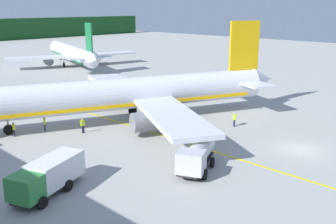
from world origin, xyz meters
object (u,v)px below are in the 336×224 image
at_px(service_truck_fuel, 48,175).
at_px(crew_loader_left, 83,124).
at_px(crew_marshaller, 14,128).
at_px(service_truck_baggage, 197,155).
at_px(crew_loader_right, 44,123).
at_px(crew_supervisor, 234,118).
at_px(airliner_mid_apron, 72,53).
at_px(airliner_foreground, 131,94).

relative_size(service_truck_fuel, crew_loader_left, 4.03).
height_order(service_truck_fuel, crew_marshaller, service_truck_fuel).
xyz_separation_m(service_truck_baggage, crew_loader_right, (-3.45, 19.62, -0.44)).
distance_m(service_truck_fuel, crew_marshaller, 15.70).
relative_size(crew_loader_left, crew_loader_right, 1.06).
height_order(crew_loader_left, crew_supervisor, crew_loader_left).
height_order(airliner_mid_apron, service_truck_baggage, airliner_mid_apron).
height_order(crew_marshaller, crew_supervisor, crew_supervisor).
bearing_deg(crew_loader_right, airliner_foreground, -21.86).
distance_m(airliner_foreground, crew_loader_left, 7.48).
distance_m(airliner_mid_apron, service_truck_baggage, 67.46).
height_order(airliner_foreground, airliner_mid_apron, airliner_foreground).
xyz_separation_m(airliner_mid_apron, crew_marshaller, (-34.20, -41.36, -2.04)).
height_order(airliner_foreground, crew_supervisor, airliner_foreground).
xyz_separation_m(airliner_foreground, crew_loader_left, (-7.09, 0.12, -2.38)).
distance_m(service_truck_fuel, crew_supervisor, 24.18).
xyz_separation_m(service_truck_fuel, crew_marshaller, (4.44, 15.05, -0.52)).
distance_m(airliner_foreground, crew_supervisor, 12.76).
bearing_deg(service_truck_baggage, crew_loader_right, 99.97).
distance_m(airliner_foreground, crew_marshaller, 13.96).
height_order(service_truck_fuel, crew_supervisor, service_truck_fuel).
relative_size(crew_loader_left, crew_supervisor, 1.02).
distance_m(service_truck_baggage, crew_supervisor, 13.98).
relative_size(airliner_foreground, service_truck_fuel, 5.72).
xyz_separation_m(service_truck_fuel, crew_loader_right, (7.75, 14.43, -0.51)).
height_order(airliner_mid_apron, service_truck_fuel, airliner_mid_apron).
bearing_deg(service_truck_baggage, crew_supervisor, 21.76).
distance_m(service_truck_baggage, crew_loader_left, 15.89).
bearing_deg(airliner_mid_apron, crew_marshaller, -129.59).
bearing_deg(crew_supervisor, airliner_mid_apron, 75.62).
bearing_deg(airliner_foreground, service_truck_baggage, -111.59).
height_order(service_truck_baggage, crew_marshaller, service_truck_baggage).
bearing_deg(airliner_foreground, crew_marshaller, 160.86).
distance_m(airliner_mid_apron, crew_marshaller, 53.71).
xyz_separation_m(service_truck_fuel, crew_supervisor, (24.17, -0.01, -0.47)).
bearing_deg(crew_loader_right, crew_supervisor, -41.31).
xyz_separation_m(airliner_foreground, crew_marshaller, (-12.99, 4.51, -2.44)).
bearing_deg(crew_loader_left, service_truck_fuel, -134.08).
distance_m(crew_marshaller, crew_loader_left, 7.35).
relative_size(crew_marshaller, crew_loader_right, 0.99).
bearing_deg(crew_loader_left, crew_supervisor, -37.65).
distance_m(crew_loader_right, crew_supervisor, 21.87).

